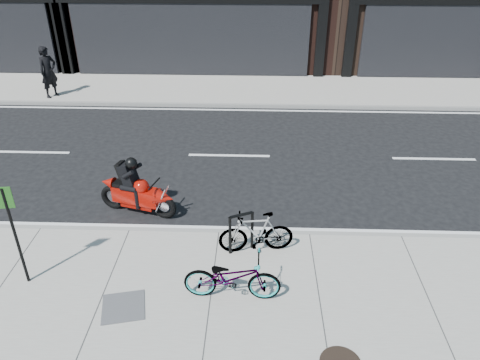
{
  "coord_description": "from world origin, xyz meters",
  "views": [
    {
      "loc": [
        0.78,
        -10.34,
        6.29
      ],
      "look_at": [
        0.43,
        -1.0,
        0.9
      ],
      "focal_mm": 35.0,
      "sensor_mm": 36.0,
      "label": 1
    }
  ],
  "objects_px": {
    "bike_rack": "(241,229)",
    "bicycle_front": "(232,277)",
    "pedestrian": "(48,72)",
    "utility_grate": "(123,307)",
    "bicycle_rear": "(256,232)",
    "motorcycle": "(140,192)",
    "sign_post": "(13,228)"
  },
  "relations": [
    {
      "from": "bicycle_front",
      "to": "bicycle_rear",
      "type": "bearing_deg",
      "value": -15.81
    },
    {
      "from": "bike_rack",
      "to": "motorcycle",
      "type": "relative_size",
      "value": 0.47
    },
    {
      "from": "bike_rack",
      "to": "bicycle_front",
      "type": "bearing_deg",
      "value": -94.91
    },
    {
      "from": "motorcycle",
      "to": "pedestrian",
      "type": "height_order",
      "value": "pedestrian"
    },
    {
      "from": "bicycle_front",
      "to": "pedestrian",
      "type": "bearing_deg",
      "value": 36.73
    },
    {
      "from": "utility_grate",
      "to": "sign_post",
      "type": "bearing_deg",
      "value": 162.61
    },
    {
      "from": "bike_rack",
      "to": "bicycle_rear",
      "type": "height_order",
      "value": "bicycle_rear"
    },
    {
      "from": "bicycle_front",
      "to": "utility_grate",
      "type": "bearing_deg",
      "value": 101.63
    },
    {
      "from": "bicycle_front",
      "to": "sign_post",
      "type": "relative_size",
      "value": 0.84
    },
    {
      "from": "bicycle_rear",
      "to": "pedestrian",
      "type": "distance_m",
      "value": 12.01
    },
    {
      "from": "utility_grate",
      "to": "pedestrian",
      "type": "bearing_deg",
      "value": 116.82
    },
    {
      "from": "bicycle_rear",
      "to": "motorcycle",
      "type": "height_order",
      "value": "motorcycle"
    },
    {
      "from": "bike_rack",
      "to": "bicycle_front",
      "type": "height_order",
      "value": "bicycle_front"
    },
    {
      "from": "bicycle_front",
      "to": "utility_grate",
      "type": "distance_m",
      "value": 2.02
    },
    {
      "from": "motorcycle",
      "to": "pedestrian",
      "type": "xyz_separation_m",
      "value": [
        -5.09,
        7.61,
        0.48
      ]
    },
    {
      "from": "pedestrian",
      "to": "utility_grate",
      "type": "relative_size",
      "value": 2.54
    },
    {
      "from": "motorcycle",
      "to": "bicycle_front",
      "type": "bearing_deg",
      "value": -35.23
    },
    {
      "from": "pedestrian",
      "to": "sign_post",
      "type": "height_order",
      "value": "sign_post"
    },
    {
      "from": "motorcycle",
      "to": "pedestrian",
      "type": "relative_size",
      "value": 1.02
    },
    {
      "from": "bike_rack",
      "to": "motorcycle",
      "type": "bearing_deg",
      "value": 148.44
    },
    {
      "from": "bike_rack",
      "to": "sign_post",
      "type": "height_order",
      "value": "sign_post"
    },
    {
      "from": "motorcycle",
      "to": "bicycle_rear",
      "type": "bearing_deg",
      "value": -12.88
    },
    {
      "from": "bike_rack",
      "to": "bicycle_front",
      "type": "relative_size",
      "value": 0.52
    },
    {
      "from": "pedestrian",
      "to": "utility_grate",
      "type": "xyz_separation_m",
      "value": [
        5.46,
        -10.81,
        -0.94
      ]
    },
    {
      "from": "bicycle_rear",
      "to": "utility_grate",
      "type": "height_order",
      "value": "bicycle_rear"
    },
    {
      "from": "pedestrian",
      "to": "sign_post",
      "type": "bearing_deg",
      "value": -127.12
    },
    {
      "from": "bike_rack",
      "to": "utility_grate",
      "type": "distance_m",
      "value": 2.72
    },
    {
      "from": "motorcycle",
      "to": "utility_grate",
      "type": "xyz_separation_m",
      "value": [
        0.37,
        -3.19,
        -0.46
      ]
    },
    {
      "from": "bicycle_rear",
      "to": "sign_post",
      "type": "relative_size",
      "value": 0.74
    },
    {
      "from": "bicycle_front",
      "to": "bike_rack",
      "type": "bearing_deg",
      "value": -3.46
    },
    {
      "from": "bike_rack",
      "to": "bicycle_front",
      "type": "distance_m",
      "value": 1.36
    },
    {
      "from": "bicycle_front",
      "to": "pedestrian",
      "type": "distance_m",
      "value": 12.82
    }
  ]
}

